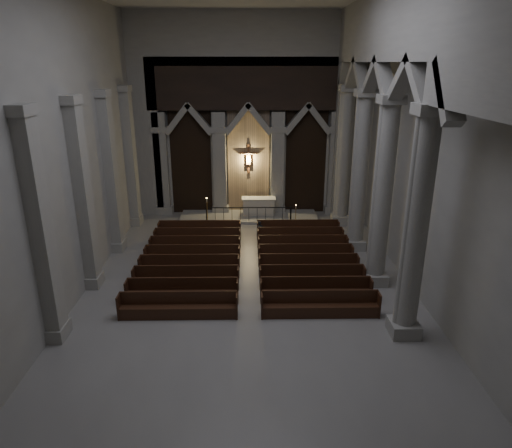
{
  "coord_description": "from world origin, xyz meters",
  "views": [
    {
      "loc": [
        -0.01,
        -16.5,
        9.17
      ],
      "look_at": [
        0.32,
        3.0,
        2.26
      ],
      "focal_mm": 32.0,
      "sensor_mm": 36.0,
      "label": 1
    }
  ],
  "objects_px": {
    "altar_rail": "(249,212)",
    "candle_stand_right": "(296,220)",
    "candle_stand_left": "(207,217)",
    "worshipper": "(260,231)",
    "pews": "(249,264)",
    "altar": "(259,206)"
  },
  "relations": [
    {
      "from": "altar_rail",
      "to": "pews",
      "type": "height_order",
      "value": "altar_rail"
    },
    {
      "from": "candle_stand_right",
      "to": "worshipper",
      "type": "relative_size",
      "value": 1.2
    },
    {
      "from": "candle_stand_left",
      "to": "worshipper",
      "type": "xyz_separation_m",
      "value": [
        3.09,
        -2.72,
        0.09
      ]
    },
    {
      "from": "altar",
      "to": "altar_rail",
      "type": "bearing_deg",
      "value": -117.42
    },
    {
      "from": "altar",
      "to": "altar_rail",
      "type": "distance_m",
      "value": 1.36
    },
    {
      "from": "altar",
      "to": "altar_rail",
      "type": "xyz_separation_m",
      "value": [
        -0.62,
        -1.2,
        -0.02
      ]
    },
    {
      "from": "candle_stand_left",
      "to": "worshipper",
      "type": "relative_size",
      "value": 1.52
    },
    {
      "from": "altar",
      "to": "worshipper",
      "type": "distance_m",
      "value": 4.05
    },
    {
      "from": "altar_rail",
      "to": "candle_stand_right",
      "type": "distance_m",
      "value": 2.85
    },
    {
      "from": "candle_stand_left",
      "to": "candle_stand_right",
      "type": "relative_size",
      "value": 1.26
    },
    {
      "from": "candle_stand_left",
      "to": "pews",
      "type": "relative_size",
      "value": 0.16
    },
    {
      "from": "candle_stand_left",
      "to": "pews",
      "type": "xyz_separation_m",
      "value": [
        2.49,
        -6.58,
        -0.12
      ]
    },
    {
      "from": "candle_stand_left",
      "to": "worshipper",
      "type": "distance_m",
      "value": 4.12
    },
    {
      "from": "pews",
      "to": "candle_stand_left",
      "type": "bearing_deg",
      "value": 110.74
    },
    {
      "from": "candle_stand_right",
      "to": "altar",
      "type": "bearing_deg",
      "value": 141.38
    },
    {
      "from": "pews",
      "to": "worshipper",
      "type": "distance_m",
      "value": 3.91
    },
    {
      "from": "pews",
      "to": "worshipper",
      "type": "height_order",
      "value": "worshipper"
    },
    {
      "from": "altar",
      "to": "worshipper",
      "type": "relative_size",
      "value": 1.97
    },
    {
      "from": "candle_stand_right",
      "to": "worshipper",
      "type": "height_order",
      "value": "candle_stand_right"
    },
    {
      "from": "altar_rail",
      "to": "candle_stand_right",
      "type": "xyz_separation_m",
      "value": [
        2.78,
        -0.52,
        -0.32
      ]
    },
    {
      "from": "altar_rail",
      "to": "candle_stand_left",
      "type": "distance_m",
      "value": 2.51
    },
    {
      "from": "altar_rail",
      "to": "candle_stand_left",
      "type": "relative_size",
      "value": 3.16
    }
  ]
}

